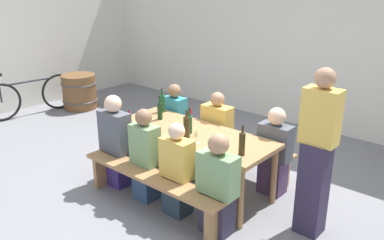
{
  "coord_description": "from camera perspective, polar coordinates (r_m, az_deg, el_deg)",
  "views": [
    {
      "loc": [
        2.98,
        -3.45,
        2.52
      ],
      "look_at": [
        0.0,
        0.0,
        0.9
      ],
      "focal_mm": 38.02,
      "sensor_mm": 36.0,
      "label": 1
    }
  ],
  "objects": [
    {
      "name": "seated_guest_far_2",
      "position": [
        4.97,
        11.45,
        -4.62
      ],
      "size": [
        0.4,
        0.24,
        1.09
      ],
      "rotation": [
        0.0,
        0.0,
        -1.57
      ],
      "color": "#4C3356",
      "rests_on": "ground"
    },
    {
      "name": "parked_bicycle_0",
      "position": [
        8.31,
        -21.68,
        3.17
      ],
      "size": [
        0.29,
        1.8,
        0.9
      ],
      "rotation": [
        0.0,
        0.0,
        1.45
      ],
      "color": "black",
      "rests_on": "ground"
    },
    {
      "name": "seated_guest_near_3",
      "position": [
        4.14,
        3.6,
        -9.39
      ],
      "size": [
        0.42,
        0.24,
        1.1
      ],
      "rotation": [
        0.0,
        0.0,
        1.57
      ],
      "color": "#302C41",
      "rests_on": "ground"
    },
    {
      "name": "standing_host",
      "position": [
        4.18,
        17.05,
        -4.92
      ],
      "size": [
        0.35,
        0.24,
        1.74
      ],
      "rotation": [
        0.0,
        0.0,
        3.14
      ],
      "color": "#2E273F",
      "rests_on": "ground"
    },
    {
      "name": "wine_bottle_3",
      "position": [
        5.3,
        -4.53,
        1.33
      ],
      "size": [
        0.07,
        0.07,
        0.32
      ],
      "color": "#143319",
      "rests_on": "tasting_table"
    },
    {
      "name": "bench_far",
      "position": [
        5.55,
        4.73,
        -3.47
      ],
      "size": [
        1.97,
        0.3,
        0.45
      ],
      "color": "#9E7247",
      "rests_on": "ground"
    },
    {
      "name": "wine_bottle_2",
      "position": [
        5.59,
        -4.22,
        2.37
      ],
      "size": [
        0.08,
        0.08,
        0.33
      ],
      "color": "#194723",
      "rests_on": "tasting_table"
    },
    {
      "name": "wine_glass_1",
      "position": [
        5.28,
        -0.28,
        1.39
      ],
      "size": [
        0.07,
        0.07,
        0.18
      ],
      "color": "silver",
      "rests_on": "tasting_table"
    },
    {
      "name": "bench_near",
      "position": [
        4.6,
        -5.76,
        -8.64
      ],
      "size": [
        1.97,
        0.3,
        0.45
      ],
      "color": "#9E7247",
      "rests_on": "ground"
    },
    {
      "name": "tasting_table",
      "position": [
        4.92,
        0.0,
        -2.51
      ],
      "size": [
        2.07,
        0.8,
        0.75
      ],
      "color": "#9E7247",
      "rests_on": "ground"
    },
    {
      "name": "wine_barrel",
      "position": [
        8.44,
        -15.51,
        3.87
      ],
      "size": [
        0.7,
        0.7,
        0.68
      ],
      "color": "brown",
      "rests_on": "ground"
    },
    {
      "name": "wine_glass_3",
      "position": [
        5.06,
        -5.81,
        0.34
      ],
      "size": [
        0.06,
        0.06,
        0.16
      ],
      "color": "silver",
      "rests_on": "tasting_table"
    },
    {
      "name": "wine_glass_2",
      "position": [
        4.52,
        0.65,
        -1.87
      ],
      "size": [
        0.07,
        0.07,
        0.17
      ],
      "color": "silver",
      "rests_on": "tasting_table"
    },
    {
      "name": "wine_bottle_1",
      "position": [
        4.68,
        -0.77,
        -0.96
      ],
      "size": [
        0.08,
        0.08,
        0.33
      ],
      "color": "#332814",
      "rests_on": "tasting_table"
    },
    {
      "name": "seated_guest_near_0",
      "position": [
        5.14,
        -10.67,
        -3.23
      ],
      "size": [
        0.42,
        0.24,
        1.18
      ],
      "rotation": [
        0.0,
        0.0,
        1.57
      ],
      "color": "navy",
      "rests_on": "ground"
    },
    {
      "name": "seated_guest_far_0",
      "position": [
        5.86,
        -2.43,
        -0.38
      ],
      "size": [
        0.32,
        0.24,
        1.1
      ],
      "rotation": [
        0.0,
        0.0,
        -1.57
      ],
      "color": "#4B444C",
      "rests_on": "ground"
    },
    {
      "name": "ground_plane",
      "position": [
        5.21,
        0.0,
        -9.36
      ],
      "size": [
        24.0,
        24.0,
        0.0
      ],
      "primitive_type": "plane",
      "color": "slate"
    },
    {
      "name": "wine_glass_0",
      "position": [
        5.21,
        -8.87,
        0.96
      ],
      "size": [
        0.08,
        0.08,
        0.18
      ],
      "color": "silver",
      "rests_on": "tasting_table"
    },
    {
      "name": "back_wall",
      "position": [
        7.25,
        16.5,
        11.49
      ],
      "size": [
        14.0,
        0.2,
        3.2
      ],
      "primitive_type": "cube",
      "color": "silver",
      "rests_on": "ground"
    },
    {
      "name": "wine_bottle_4",
      "position": [
        4.82,
        -0.45,
        -0.57
      ],
      "size": [
        0.08,
        0.08,
        0.32
      ],
      "color": "#194723",
      "rests_on": "tasting_table"
    },
    {
      "name": "seated_guest_near_2",
      "position": [
        4.46,
        -2.09,
        -7.33
      ],
      "size": [
        0.36,
        0.24,
        1.07
      ],
      "rotation": [
        0.0,
        0.0,
        1.57
      ],
      "color": "#273646",
      "rests_on": "ground"
    },
    {
      "name": "seated_guest_near_1",
      "position": [
        4.77,
        -6.56,
        -5.17
      ],
      "size": [
        0.34,
        0.24,
        1.12
      ],
      "rotation": [
        0.0,
        0.0,
        1.57
      ],
      "color": "navy",
      "rests_on": "ground"
    },
    {
      "name": "seated_guest_far_1",
      "position": [
        5.4,
        3.48,
        -2.19
      ],
      "size": [
        0.4,
        0.24,
        1.12
      ],
      "rotation": [
        0.0,
        0.0,
        -1.57
      ],
      "color": "#454264",
      "rests_on": "ground"
    },
    {
      "name": "wine_bottle_0",
      "position": [
        4.25,
        7.02,
        -3.32
      ],
      "size": [
        0.07,
        0.07,
        0.33
      ],
      "color": "#332814",
      "rests_on": "tasting_table"
    }
  ]
}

